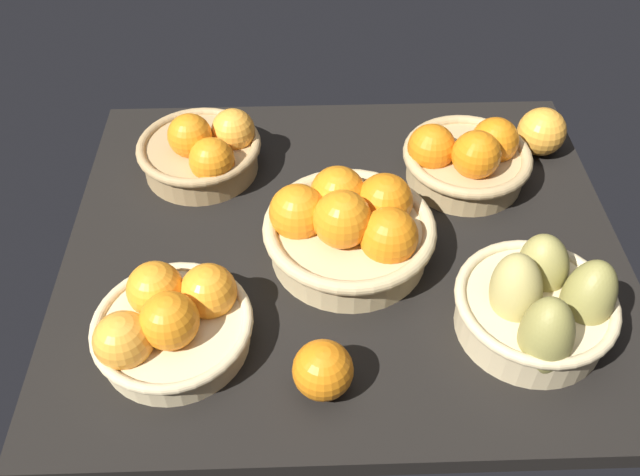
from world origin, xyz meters
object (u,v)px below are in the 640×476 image
Objects in this scene: basket_near_right at (204,150)px; basket_near_left at (466,158)px; loose_orange_front_gap at (323,370)px; basket_center at (349,227)px; loose_orange_back_gap at (542,132)px; basket_far_left_pears at (539,306)px; basket_far_right at (170,322)px.

basket_near_left reaches higher than basket_near_right.
basket_near_right is 2.71× the size of loose_orange_front_gap.
basket_center reaches higher than loose_orange_front_gap.
loose_orange_front_gap is 60.76cm from loose_orange_back_gap.
loose_orange_front_gap is (-18.20, 42.97, -0.52)cm from basket_near_right.
basket_center is 1.13× the size of basket_far_left_pears.
basket_center is 3.32× the size of loose_orange_front_gap.
basket_far_left_pears reaches higher than basket_near_left.
loose_orange_front_gap is at bearing 78.66° from basket_center.
basket_center is at bearing 139.36° from basket_near_right.
basket_center is at bearing -101.34° from loose_orange_front_gap.
loose_orange_front_gap is (4.68, 23.34, -1.40)cm from basket_center.
loose_orange_front_gap is (28.42, 8.10, -1.17)cm from basket_far_left_pears.
basket_near_left is at bearing -122.19° from loose_orange_front_gap.
basket_near_right reaches higher than basket_far_right.
basket_far_right is at bearing 32.82° from basket_center.
basket_far_left_pears reaches higher than basket_near_right.
basket_near_left is 0.83× the size of basket_center.
basket_near_left is 2.77× the size of loose_orange_front_gap.
basket_near_right reaches higher than loose_orange_front_gap.
loose_orange_front_gap is (24.81, 39.41, -0.68)cm from basket_near_left.
basket_near_right is 2.49× the size of loose_orange_back_gap.
basket_near_right is 46.67cm from loose_orange_front_gap.
basket_near_right is 0.98× the size of basket_far_right.
basket_near_left is 0.95× the size of basket_far_left_pears.
basket_far_left_pears reaches higher than loose_orange_back_gap.
basket_far_right is 47.91cm from basket_far_left_pears.
basket_center reaches higher than basket_near_left.
basket_center reaches higher than basket_near_right.
basket_far_left_pears is at bearing -164.10° from loose_orange_front_gap.
basket_center is 23.85cm from loose_orange_front_gap.
loose_orange_back_gap is (-34.44, -23.15, -1.07)cm from basket_center.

